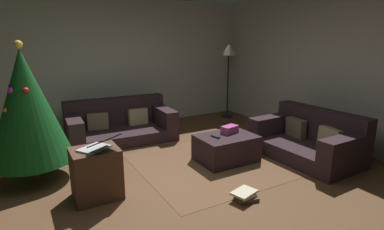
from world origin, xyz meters
The scene contains 14 objects.
ground_plane centered at (0.00, 0.00, 0.00)m, with size 6.40×6.40×0.00m, color brown.
rear_partition centered at (0.00, 3.14, 1.30)m, with size 6.40×0.12×2.60m, color #BCB7B2.
corner_partition centered at (3.14, 0.00, 1.30)m, with size 0.12×6.40×2.60m, color #B5B0AB.
couch_left centered at (-0.03, 2.26, 0.27)m, with size 1.89×1.08×0.72m.
couch_right centered at (2.25, -0.08, 0.28)m, with size 0.98×1.59×0.73m.
ottoman centered at (1.04, 0.44, 0.20)m, with size 0.86×0.63×0.39m, color #2D1E23.
gift_box centered at (1.17, 0.53, 0.45)m, with size 0.26×0.15×0.11m, color #B23F8C.
tv_remote centered at (0.86, 0.45, 0.40)m, with size 0.05×0.16×0.02m, color black.
christmas_tree centered at (-1.50, 1.18, 0.98)m, with size 1.02×1.02×1.78m.
side_table centered at (-0.91, 0.29, 0.30)m, with size 0.52×0.44×0.59m, color #4C3323.
laptop centered at (-0.87, 0.24, 0.65)m, with size 0.48×0.51×0.18m.
book_stack centered at (0.54, -0.63, 0.06)m, with size 0.33×0.27×0.11m.
corner_lamp centered at (2.66, 2.61, 1.43)m, with size 0.36×0.36×1.68m.
area_rug centered at (1.04, 0.44, 0.00)m, with size 2.60×2.00×0.01m, color brown.
Camera 1 is at (-1.56, -3.06, 1.80)m, focal length 28.54 mm.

